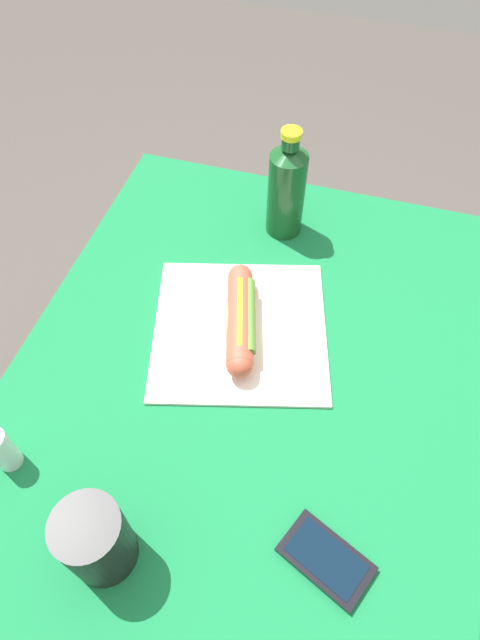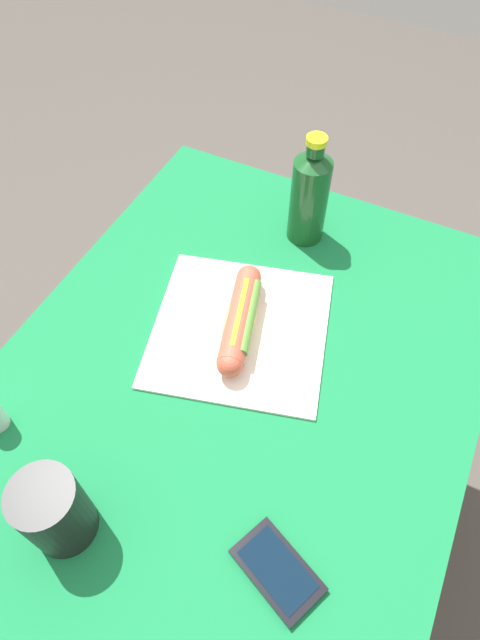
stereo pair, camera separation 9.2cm
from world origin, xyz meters
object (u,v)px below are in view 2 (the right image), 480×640
Objects in this scene: cell_phone at (277,570)px; soda_bottle at (309,196)px; drinking_cup at (54,511)px; hot_dog at (241,319)px.

cell_phone is 0.64m from soda_bottle.
drinking_cup is at bearing -75.41° from cell_phone.
soda_bottle reaches higher than cell_phone.
soda_bottle is (-0.27, 0.01, 0.07)m from hot_dog.
cell_phone is (0.33, 0.22, -0.03)m from hot_dog.
soda_bottle is (-0.60, -0.20, 0.09)m from cell_phone.
soda_bottle is at bearing 177.41° from hot_dog.
hot_dog is 0.41m from drinking_cup.
soda_bottle is 1.70× the size of drinking_cup.
drinking_cup is at bearing -7.02° from soda_bottle.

